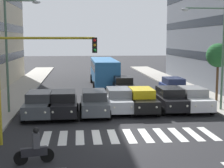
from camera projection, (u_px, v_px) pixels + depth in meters
ground_plane at (129, 136)px, 18.70m from camera, size 180.00×180.00×0.00m
crosswalk_markings at (129, 136)px, 18.70m from camera, size 9.45×2.80×0.01m
car_0 at (193, 99)px, 25.16m from camera, size 2.02×4.44×1.72m
car_1 at (170, 99)px, 25.06m from camera, size 2.02×4.44×1.72m
car_2 at (142, 100)px, 24.64m from camera, size 2.02×4.44×1.72m
car_3 at (119, 100)px, 24.65m from camera, size 2.02×4.44×1.72m
car_4 at (94, 103)px, 23.65m from camera, size 2.02×4.44×1.72m
car_5 at (64, 104)px, 23.24m from camera, size 2.02×4.44×1.72m
car_6 at (39, 104)px, 23.05m from camera, size 2.02×4.44×1.72m
car_row2_0 at (174, 87)px, 31.37m from camera, size 2.02×4.44×1.72m
car_row2_1 at (123, 86)px, 32.31m from camera, size 2.02×4.44×1.72m
bus_behind_traffic at (104, 70)px, 38.30m from camera, size 2.78×10.50×3.00m
motorcycle_with_rider at (35, 149)px, 14.48m from camera, size 1.68×0.49×1.57m
traffic_light_gantry at (28, 70)px, 16.78m from camera, size 4.93×0.36×5.50m
street_lamp_left at (216, 47)px, 24.43m from camera, size 3.24×0.28×7.40m
street_lamp_right at (12, 45)px, 23.61m from camera, size 2.48×0.28×7.85m
street_tree_1 at (218, 56)px, 28.04m from camera, size 1.98×1.98×4.77m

